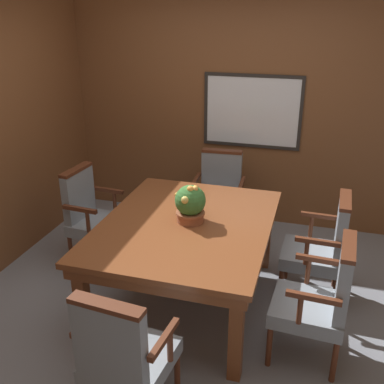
{
  "coord_description": "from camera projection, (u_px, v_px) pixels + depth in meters",
  "views": [
    {
      "loc": [
        0.94,
        -2.93,
        2.34
      ],
      "look_at": [
        0.0,
        0.28,
        0.94
      ],
      "focal_mm": 42.0,
      "sensor_mm": 36.0,
      "label": 1
    }
  ],
  "objects": [
    {
      "name": "chair_right_near",
      "position": [
        321.0,
        298.0,
        3.05
      ],
      "size": [
        0.52,
        0.53,
        0.94
      ],
      "rotation": [
        0.0,
        0.0,
        -1.63
      ],
      "color": "#562B19",
      "rests_on": "ground_plane"
    },
    {
      "name": "chair_head_far",
      "position": [
        219.0,
        194.0,
        4.74
      ],
      "size": [
        0.53,
        0.52,
        0.94
      ],
      "rotation": [
        0.0,
        0.0,
        0.06
      ],
      "color": "#562B19",
      "rests_on": "ground_plane"
    },
    {
      "name": "potted_plant",
      "position": [
        190.0,
        204.0,
        3.52
      ],
      "size": [
        0.25,
        0.26,
        0.32
      ],
      "color": "#9E5638",
      "rests_on": "dining_table"
    },
    {
      "name": "chair_head_near",
      "position": [
        124.0,
        355.0,
        2.56
      ],
      "size": [
        0.55,
        0.54,
        0.94
      ],
      "rotation": [
        0.0,
        0.0,
        3.04
      ],
      "color": "#562B19",
      "rests_on": "ground_plane"
    },
    {
      "name": "ground_plane",
      "position": [
        182.0,
        309.0,
        3.74
      ],
      "size": [
        14.0,
        14.0,
        0.0
      ],
      "primitive_type": "plane",
      "color": "gray"
    },
    {
      "name": "chair_left_far",
      "position": [
        92.0,
        214.0,
        4.28
      ],
      "size": [
        0.53,
        0.54,
        0.94
      ],
      "rotation": [
        0.0,
        0.0,
        1.49
      ],
      "color": "#562B19",
      "rests_on": "ground_plane"
    },
    {
      "name": "chair_right_far",
      "position": [
        322.0,
        246.0,
        3.71
      ],
      "size": [
        0.51,
        0.52,
        0.94
      ],
      "rotation": [
        0.0,
        0.0,
        -1.6
      ],
      "color": "#562B19",
      "rests_on": "ground_plane"
    },
    {
      "name": "dining_table",
      "position": [
        187.0,
        232.0,
        3.6
      ],
      "size": [
        1.32,
        1.68,
        0.74
      ],
      "color": "brown",
      "rests_on": "ground_plane"
    },
    {
      "name": "wall_back",
      "position": [
        233.0,
        114.0,
        4.95
      ],
      "size": [
        7.2,
        0.08,
        2.45
      ],
      "color": "brown",
      "rests_on": "ground_plane"
    }
  ]
}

